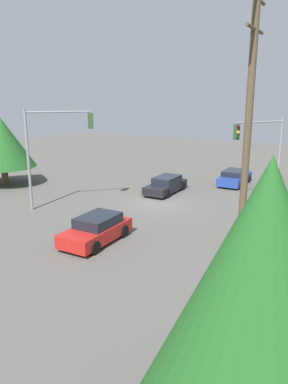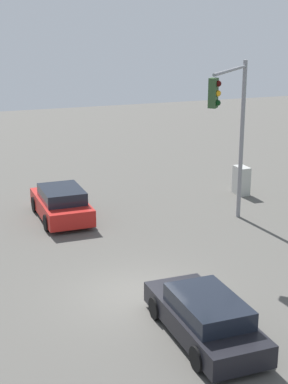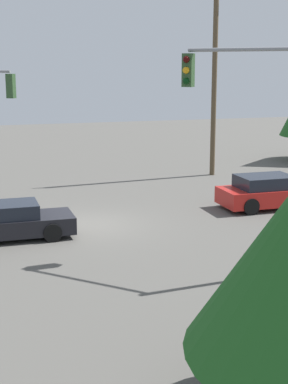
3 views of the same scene
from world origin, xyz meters
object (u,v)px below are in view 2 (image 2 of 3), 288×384
object	(u,v)px
sedan_dark	(205,317)
electrical_cabinet	(241,180)
sedan_red	(61,204)
traffic_signal_cross	(232,118)

from	to	relation	value
sedan_dark	electrical_cabinet	bearing A→B (deg)	56.10
sedan_red	electrical_cabinet	xyz separation A→B (m)	(-0.48, 9.25, 0.01)
sedan_red	traffic_signal_cross	xyz separation A→B (m)	(3.71, 6.21, 3.99)
sedan_dark	electrical_cabinet	xyz separation A→B (m)	(-11.69, 7.86, 0.07)
electrical_cabinet	sedan_red	bearing A→B (deg)	-87.05
traffic_signal_cross	electrical_cabinet	xyz separation A→B (m)	(-4.19, 3.03, -3.98)
sedan_dark	electrical_cabinet	distance (m)	14.09
traffic_signal_cross	electrical_cabinet	world-z (taller)	traffic_signal_cross
traffic_signal_cross	sedan_dark	bearing A→B (deg)	12.25
traffic_signal_cross	electrical_cabinet	size ratio (longest dim) A/B	4.84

